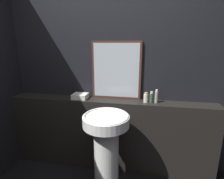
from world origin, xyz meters
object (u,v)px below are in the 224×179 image
object	(u,v)px
pedestal_sink	(106,147)
mirror	(116,71)
lotion_bottle	(156,97)
conditioner_bottle	(151,97)
shampoo_bottle	(146,98)
towel_stack	(80,96)

from	to	relation	value
pedestal_sink	mirror	world-z (taller)	mirror
mirror	pedestal_sink	bearing A→B (deg)	-91.51
pedestal_sink	lotion_bottle	distance (m)	0.79
mirror	conditioner_bottle	size ratio (longest dim) A/B	5.29
shampoo_bottle	lotion_bottle	bearing A→B (deg)	-0.00
pedestal_sink	towel_stack	world-z (taller)	towel_stack
mirror	conditioner_bottle	bearing A→B (deg)	-12.29
mirror	shampoo_bottle	xyz separation A→B (m)	(0.36, -0.09, -0.29)
pedestal_sink	shampoo_bottle	xyz separation A→B (m)	(0.38, 0.43, 0.42)
conditioner_bottle	lotion_bottle	bearing A→B (deg)	0.00
shampoo_bottle	lotion_bottle	world-z (taller)	lotion_bottle
mirror	conditioner_bottle	distance (m)	0.52
pedestal_sink	lotion_bottle	size ratio (longest dim) A/B	5.70
towel_stack	shampoo_bottle	distance (m)	0.80
lotion_bottle	pedestal_sink	bearing A→B (deg)	-138.81
lotion_bottle	shampoo_bottle	bearing A→B (deg)	180.00
mirror	lotion_bottle	xyz separation A→B (m)	(0.48, -0.09, -0.27)
shampoo_bottle	lotion_bottle	xyz separation A→B (m)	(0.12, -0.00, 0.02)
towel_stack	lotion_bottle	xyz separation A→B (m)	(0.92, -0.00, 0.04)
pedestal_sink	lotion_bottle	xyz separation A→B (m)	(0.49, 0.43, 0.43)
towel_stack	mirror	bearing A→B (deg)	12.02
mirror	towel_stack	distance (m)	0.55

